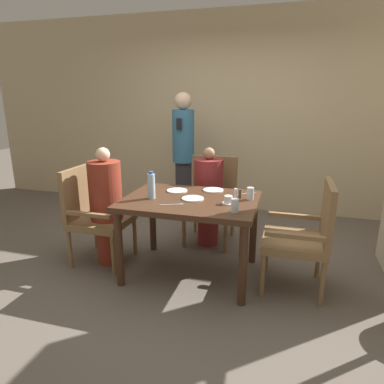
{
  "coord_description": "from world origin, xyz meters",
  "views": [
    {
      "loc": [
        0.84,
        -2.87,
        1.66
      ],
      "look_at": [
        0.0,
        0.04,
        0.8
      ],
      "focal_mm": 32.0,
      "sensor_mm": 36.0,
      "label": 1
    }
  ],
  "objects": [
    {
      "name": "knife_beside_plate",
      "position": [
        0.47,
        0.3,
        0.75
      ],
      "size": [
        0.19,
        0.12,
        0.0
      ],
      "color": "silver",
      "rests_on": "dining_table"
    },
    {
      "name": "glass_tall_mid",
      "position": [
        0.53,
        0.12,
        0.81
      ],
      "size": [
        0.06,
        0.06,
        0.11
      ],
      "color": "silver",
      "rests_on": "dining_table"
    },
    {
      "name": "dining_table",
      "position": [
        0.0,
        0.0,
        0.65
      ],
      "size": [
        1.21,
        0.9,
        0.75
      ],
      "color": "#422819",
      "rests_on": "ground_plane"
    },
    {
      "name": "plate_dessert_center",
      "position": [
        0.02,
        -0.01,
        0.76
      ],
      "size": [
        0.2,
        0.2,
        0.01
      ],
      "color": "white",
      "rests_on": "dining_table"
    },
    {
      "name": "glass_tall_near",
      "position": [
        0.45,
        -0.27,
        0.81
      ],
      "size": [
        0.06,
        0.06,
        0.11
      ],
      "color": "silver",
      "rests_on": "dining_table"
    },
    {
      "name": "salt_shaker",
      "position": [
        0.39,
        0.13,
        0.8
      ],
      "size": [
        0.03,
        0.03,
        0.09
      ],
      "color": "white",
      "rests_on": "dining_table"
    },
    {
      "name": "plate_main_right",
      "position": [
        -0.2,
        0.2,
        0.76
      ],
      "size": [
        0.2,
        0.2,
        0.01
      ],
      "color": "white",
      "rests_on": "dining_table"
    },
    {
      "name": "teacup_with_saucer",
      "position": [
        0.36,
        -0.06,
        0.78
      ],
      "size": [
        0.11,
        0.11,
        0.07
      ],
      "color": "white",
      "rests_on": "dining_table"
    },
    {
      "name": "chair_far_side",
      "position": [
        0.0,
        0.86,
        0.53
      ],
      "size": [
        0.54,
        0.54,
        0.98
      ],
      "color": "brown",
      "rests_on": "ground_plane"
    },
    {
      "name": "water_bottle",
      "position": [
        -0.35,
        -0.09,
        0.87
      ],
      "size": [
        0.07,
        0.07,
        0.25
      ],
      "color": "#A3C6DB",
      "rests_on": "dining_table"
    },
    {
      "name": "pepper_shaker",
      "position": [
        0.43,
        0.13,
        0.79
      ],
      "size": [
        0.03,
        0.03,
        0.08
      ],
      "color": "#4C3D2D",
      "rests_on": "dining_table"
    },
    {
      "name": "diner_in_left_chair",
      "position": [
        -0.87,
        0.0,
        0.61
      ],
      "size": [
        0.32,
        0.32,
        1.19
      ],
      "color": "maroon",
      "rests_on": "ground_plane"
    },
    {
      "name": "diner_in_far_chair",
      "position": [
        -0.0,
        0.71,
        0.58
      ],
      "size": [
        0.32,
        0.32,
        1.12
      ],
      "color": "maroon",
      "rests_on": "ground_plane"
    },
    {
      "name": "wall_back",
      "position": [
        0.0,
        2.14,
        1.4
      ],
      "size": [
        8.0,
        0.06,
        2.8
      ],
      "color": "#C6B289",
      "rests_on": "ground_plane"
    },
    {
      "name": "plate_main_left",
      "position": [
        0.14,
        0.32,
        0.76
      ],
      "size": [
        0.2,
        0.2,
        0.01
      ],
      "color": "white",
      "rests_on": "dining_table"
    },
    {
      "name": "fork_beside_plate",
      "position": [
        -0.09,
        -0.22,
        0.75
      ],
      "size": [
        0.19,
        0.09,
        0.0
      ],
      "color": "silver",
      "rests_on": "dining_table"
    },
    {
      "name": "chair_left_side",
      "position": [
        -1.02,
        0.0,
        0.53
      ],
      "size": [
        0.54,
        0.54,
        0.98
      ],
      "color": "brown",
      "rests_on": "ground_plane"
    },
    {
      "name": "chair_right_side",
      "position": [
        1.02,
        0.0,
        0.53
      ],
      "size": [
        0.54,
        0.54,
        0.98
      ],
      "color": "brown",
      "rests_on": "ground_plane"
    },
    {
      "name": "ground_plane",
      "position": [
        0.0,
        0.0,
        0.0
      ],
      "size": [
        16.0,
        16.0,
        0.0
      ],
      "primitive_type": "plane",
      "color": "#60564C"
    },
    {
      "name": "standing_host",
      "position": [
        -0.52,
        1.46,
        0.92
      ],
      "size": [
        0.29,
        0.33,
        1.71
      ],
      "color": "#2D2D33",
      "rests_on": "ground_plane"
    }
  ]
}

